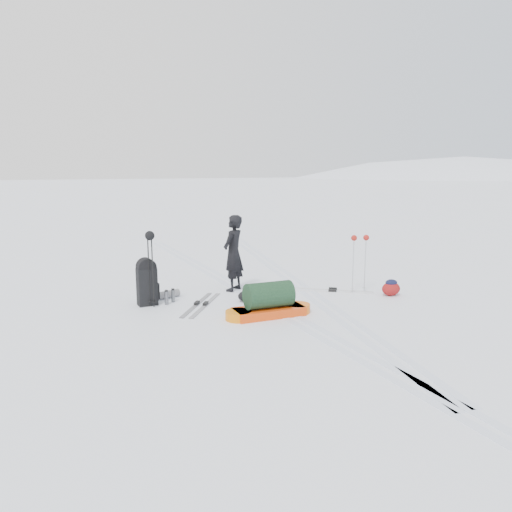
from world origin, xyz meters
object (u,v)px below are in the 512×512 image
Objects in this scene: ski_poles_black at (150,245)px; pulk_sled at (269,303)px; skier at (233,253)px; expedition_rucksack at (150,283)px.

pulk_sled is at bearing -41.68° from ski_poles_black.
skier is 1.77× the size of expedition_rucksack.
skier is 1.00× the size of pulk_sled.
ski_poles_black is (-1.93, -0.67, 0.39)m from skier.
skier is 1.12× the size of ski_poles_black.
skier reaches higher than expedition_rucksack.
skier reaches higher than pulk_sled.
ski_poles_black is (0.01, -0.21, 0.80)m from expedition_rucksack.
ski_poles_black reaches higher than pulk_sled.
skier is 2.09m from ski_poles_black.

